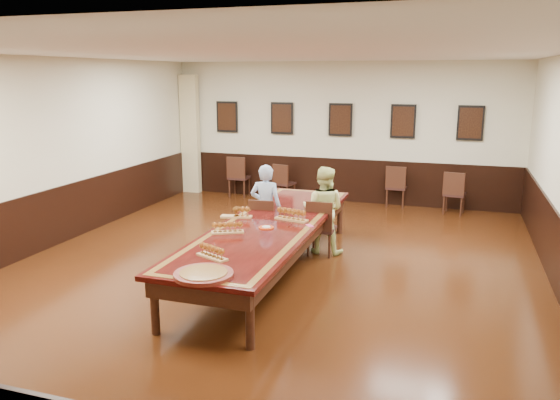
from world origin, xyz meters
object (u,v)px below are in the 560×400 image
(chair_man, at_px, (264,225))
(conference_table, at_px, (270,233))
(spare_chair_a, at_px, (239,176))
(person_man, at_px, (266,207))
(spare_chair_d, at_px, (455,193))
(person_woman, at_px, (323,210))
(spare_chair_c, at_px, (396,186))
(spare_chair_b, at_px, (285,182))
(carved_platter, at_px, (204,274))
(chair_woman, at_px, (322,227))

(chair_man, height_order, conference_table, chair_man)
(spare_chair_a, bearing_deg, person_man, 116.63)
(spare_chair_d, bearing_deg, person_woman, 67.23)
(chair_man, distance_m, spare_chair_c, 4.29)
(spare_chair_b, xyz_separation_m, carved_platter, (1.25, -6.87, 0.33))
(person_woman, bearing_deg, carved_platter, 81.28)
(chair_man, relative_size, spare_chair_c, 0.98)
(chair_woman, relative_size, spare_chair_d, 1.01)
(spare_chair_c, xyz_separation_m, conference_table, (-1.34, -4.84, 0.14))
(chair_woman, relative_size, spare_chair_c, 0.99)
(person_woman, relative_size, carved_platter, 1.88)
(conference_table, bearing_deg, spare_chair_a, 117.10)
(conference_table, bearing_deg, carved_platter, -89.47)
(spare_chair_a, bearing_deg, conference_table, 115.40)
(spare_chair_d, xyz_separation_m, carved_platter, (-2.56, -6.79, 0.31))
(spare_chair_a, bearing_deg, spare_chair_b, 172.45)
(chair_man, bearing_deg, spare_chair_d, -134.23)
(spare_chair_a, bearing_deg, chair_man, 116.11)
(person_man, relative_size, carved_platter, 1.89)
(spare_chair_c, xyz_separation_m, carved_platter, (-1.31, -7.10, 0.31))
(chair_woman, height_order, person_woman, person_woman)
(spare_chair_b, xyz_separation_m, person_man, (0.81, -3.59, 0.29))
(chair_woman, xyz_separation_m, conference_table, (-0.54, -1.05, 0.15))
(spare_chair_a, distance_m, spare_chair_b, 1.20)
(chair_man, relative_size, spare_chair_d, 0.99)
(spare_chair_d, bearing_deg, spare_chair_a, 6.14)
(spare_chair_a, bearing_deg, chair_woman, 127.12)
(spare_chair_d, height_order, carved_platter, spare_chair_d)
(spare_chair_d, distance_m, carved_platter, 7.26)
(person_man, xyz_separation_m, conference_table, (0.42, -1.02, -0.12))
(spare_chair_a, distance_m, carved_platter, 7.41)
(chair_man, xyz_separation_m, person_man, (-0.01, 0.10, 0.27))
(person_woman, distance_m, carved_platter, 3.46)
(chair_man, relative_size, spare_chair_a, 0.92)
(spare_chair_b, xyz_separation_m, conference_table, (1.22, -4.61, 0.17))
(spare_chair_d, xyz_separation_m, conference_table, (-2.59, -4.52, 0.15))
(spare_chair_b, height_order, spare_chair_d, spare_chair_d)
(spare_chair_a, distance_m, spare_chair_d, 5.01)
(spare_chair_c, xyz_separation_m, spare_chair_d, (1.25, -0.31, -0.01))
(spare_chair_c, relative_size, person_woman, 0.64)
(carved_platter, bearing_deg, chair_man, 97.72)
(chair_man, height_order, person_woman, person_woman)
(chair_woman, distance_m, carved_platter, 3.37)
(spare_chair_b, bearing_deg, spare_chair_c, -161.18)
(spare_chair_c, height_order, conference_table, spare_chair_c)
(chair_man, xyz_separation_m, spare_chair_d, (3.00, 3.60, 0.00))
(chair_man, height_order, spare_chair_a, spare_chair_a)
(person_woman, bearing_deg, conference_table, 64.83)
(spare_chair_b, distance_m, spare_chair_c, 2.57)
(chair_woman, relative_size, conference_table, 0.19)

